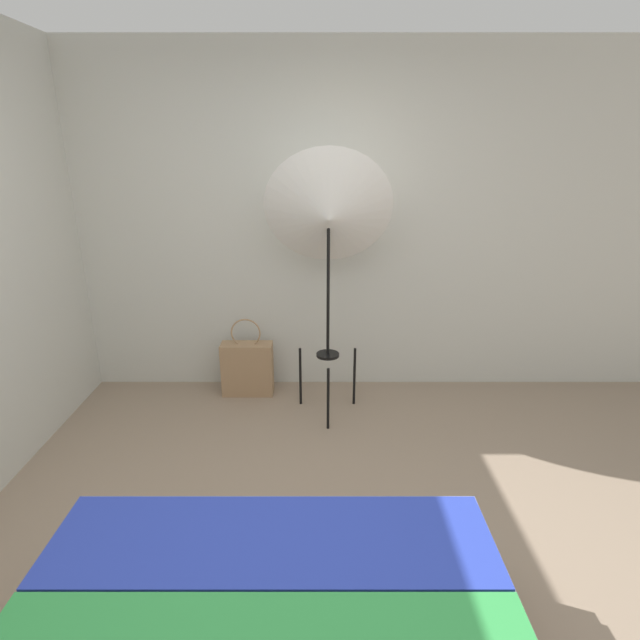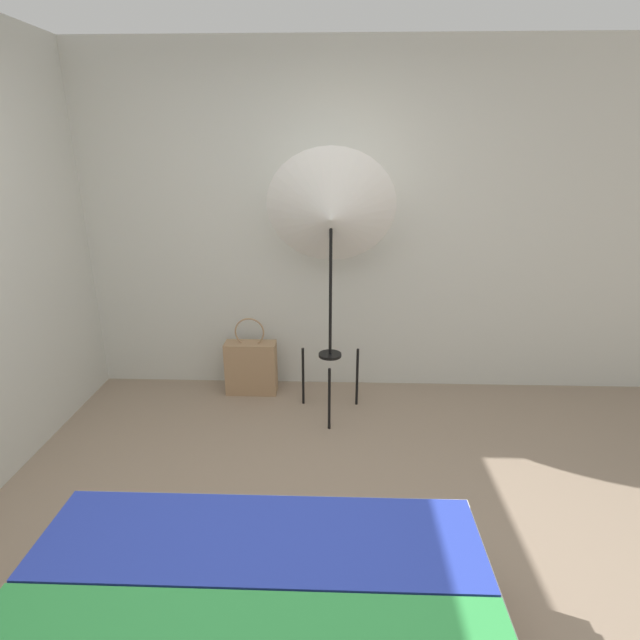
% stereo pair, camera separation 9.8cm
% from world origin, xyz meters
% --- Properties ---
extents(ground_plane, '(14.00, 14.00, 0.00)m').
position_xyz_m(ground_plane, '(0.00, 0.00, 0.00)').
color(ground_plane, gray).
extents(wall_back, '(8.00, 0.05, 2.60)m').
position_xyz_m(wall_back, '(0.00, 2.19, 1.30)').
color(wall_back, beige).
rests_on(wall_back, ground_plane).
extents(photo_umbrella, '(0.87, 0.50, 1.88)m').
position_xyz_m(photo_umbrella, '(0.17, 1.68, 1.45)').
color(photo_umbrella, black).
rests_on(photo_umbrella, ground_plane).
extents(tote_bag, '(0.40, 0.16, 0.63)m').
position_xyz_m(tote_bag, '(-0.46, 1.97, 0.22)').
color(tote_bag, '#9E7A56').
rests_on(tote_bag, ground_plane).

